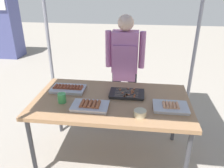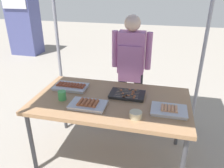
{
  "view_description": "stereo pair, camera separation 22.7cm",
  "coord_description": "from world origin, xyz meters",
  "px_view_note": "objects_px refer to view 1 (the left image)",
  "views": [
    {
      "loc": [
        0.26,
        -2.0,
        1.84
      ],
      "look_at": [
        0.0,
        0.05,
        0.9
      ],
      "focal_mm": 35.55,
      "sensor_mm": 36.0,
      "label": 1
    },
    {
      "loc": [
        0.48,
        -1.96,
        1.84
      ],
      "look_at": [
        0.0,
        0.05,
        0.9
      ],
      "focal_mm": 35.55,
      "sensor_mm": 36.0,
      "label": 2
    }
  ],
  "objects_px": {
    "tray_pork_links": "(90,106)",
    "neighbor_stall_left": "(3,23)",
    "stall_table": "(111,104)",
    "tray_meat_skewers": "(127,94)",
    "tray_grilled_sausages": "(68,88)",
    "condiment_bowl": "(140,113)",
    "vendor_woman": "(125,62)",
    "drink_cup_near_edge": "(62,98)",
    "tray_spring_rolls": "(171,107)"
  },
  "relations": [
    {
      "from": "stall_table",
      "to": "tray_grilled_sausages",
      "type": "bearing_deg",
      "value": 163.64
    },
    {
      "from": "tray_spring_rolls",
      "to": "condiment_bowl",
      "type": "height_order",
      "value": "condiment_bowl"
    },
    {
      "from": "drink_cup_near_edge",
      "to": "neighbor_stall_left",
      "type": "distance_m",
      "value": 4.58
    },
    {
      "from": "stall_table",
      "to": "tray_spring_rolls",
      "type": "height_order",
      "value": "tray_spring_rolls"
    },
    {
      "from": "neighbor_stall_left",
      "to": "tray_spring_rolls",
      "type": "bearing_deg",
      "value": -42.99
    },
    {
      "from": "tray_grilled_sausages",
      "to": "tray_spring_rolls",
      "type": "xyz_separation_m",
      "value": [
        1.09,
        -0.26,
        -0.0
      ]
    },
    {
      "from": "tray_grilled_sausages",
      "to": "condiment_bowl",
      "type": "height_order",
      "value": "condiment_bowl"
    },
    {
      "from": "tray_meat_skewers",
      "to": "drink_cup_near_edge",
      "type": "xyz_separation_m",
      "value": [
        -0.64,
        -0.23,
        0.03
      ]
    },
    {
      "from": "stall_table",
      "to": "drink_cup_near_edge",
      "type": "distance_m",
      "value": 0.51
    },
    {
      "from": "stall_table",
      "to": "tray_meat_skewers",
      "type": "relative_size",
      "value": 4.36
    },
    {
      "from": "condiment_bowl",
      "to": "drink_cup_near_edge",
      "type": "relative_size",
      "value": 1.18
    },
    {
      "from": "condiment_bowl",
      "to": "vendor_woman",
      "type": "distance_m",
      "value": 1.12
    },
    {
      "from": "tray_meat_skewers",
      "to": "condiment_bowl",
      "type": "xyz_separation_m",
      "value": [
        0.14,
        -0.39,
        0.01
      ]
    },
    {
      "from": "stall_table",
      "to": "neighbor_stall_left",
      "type": "bearing_deg",
      "value": 133.28
    },
    {
      "from": "tray_meat_skewers",
      "to": "tray_spring_rolls",
      "type": "xyz_separation_m",
      "value": [
        0.43,
        -0.22,
        0.0
      ]
    },
    {
      "from": "tray_pork_links",
      "to": "neighbor_stall_left",
      "type": "distance_m",
      "value": 4.82
    },
    {
      "from": "drink_cup_near_edge",
      "to": "tray_meat_skewers",
      "type": "bearing_deg",
      "value": 20.11
    },
    {
      "from": "stall_table",
      "to": "drink_cup_near_edge",
      "type": "xyz_separation_m",
      "value": [
        -0.48,
        -0.12,
        0.1
      ]
    },
    {
      "from": "tray_grilled_sausages",
      "to": "tray_spring_rolls",
      "type": "height_order",
      "value": "tray_grilled_sausages"
    },
    {
      "from": "tray_meat_skewers",
      "to": "tray_pork_links",
      "type": "distance_m",
      "value": 0.45
    },
    {
      "from": "tray_grilled_sausages",
      "to": "neighbor_stall_left",
      "type": "relative_size",
      "value": 0.21
    },
    {
      "from": "tray_pork_links",
      "to": "condiment_bowl",
      "type": "distance_m",
      "value": 0.48
    },
    {
      "from": "stall_table",
      "to": "tray_pork_links",
      "type": "height_order",
      "value": "tray_pork_links"
    },
    {
      "from": "tray_grilled_sausages",
      "to": "tray_pork_links",
      "type": "height_order",
      "value": "tray_pork_links"
    },
    {
      "from": "stall_table",
      "to": "vendor_woman",
      "type": "relative_size",
      "value": 1.07
    },
    {
      "from": "tray_grilled_sausages",
      "to": "condiment_bowl",
      "type": "distance_m",
      "value": 0.91
    },
    {
      "from": "tray_spring_rolls",
      "to": "drink_cup_near_edge",
      "type": "relative_size",
      "value": 3.44
    },
    {
      "from": "vendor_woman",
      "to": "tray_pork_links",
      "type": "bearing_deg",
      "value": 75.6
    },
    {
      "from": "tray_meat_skewers",
      "to": "tray_spring_rolls",
      "type": "height_order",
      "value": "tray_spring_rolls"
    },
    {
      "from": "tray_pork_links",
      "to": "condiment_bowl",
      "type": "relative_size",
      "value": 3.12
    },
    {
      "from": "tray_pork_links",
      "to": "tray_spring_rolls",
      "type": "xyz_separation_m",
      "value": [
        0.76,
        0.08,
        -0.0
      ]
    },
    {
      "from": "drink_cup_near_edge",
      "to": "vendor_woman",
      "type": "relative_size",
      "value": 0.06
    },
    {
      "from": "tray_grilled_sausages",
      "to": "neighbor_stall_left",
      "type": "height_order",
      "value": "neighbor_stall_left"
    },
    {
      "from": "tray_spring_rolls",
      "to": "neighbor_stall_left",
      "type": "relative_size",
      "value": 0.18
    },
    {
      "from": "tray_grilled_sausages",
      "to": "stall_table",
      "type": "bearing_deg",
      "value": -16.36
    },
    {
      "from": "tray_meat_skewers",
      "to": "tray_spring_rolls",
      "type": "bearing_deg",
      "value": -27.47
    },
    {
      "from": "tray_meat_skewers",
      "to": "neighbor_stall_left",
      "type": "height_order",
      "value": "neighbor_stall_left"
    },
    {
      "from": "tray_pork_links",
      "to": "drink_cup_near_edge",
      "type": "distance_m",
      "value": 0.31
    },
    {
      "from": "tray_spring_rolls",
      "to": "vendor_woman",
      "type": "relative_size",
      "value": 0.22
    },
    {
      "from": "stall_table",
      "to": "tray_pork_links",
      "type": "bearing_deg",
      "value": -133.11
    },
    {
      "from": "tray_meat_skewers",
      "to": "tray_pork_links",
      "type": "xyz_separation_m",
      "value": [
        -0.33,
        -0.3,
        0.0
      ]
    },
    {
      "from": "stall_table",
      "to": "tray_grilled_sausages",
      "type": "xyz_separation_m",
      "value": [
        -0.5,
        0.15,
        0.07
      ]
    },
    {
      "from": "drink_cup_near_edge",
      "to": "vendor_woman",
      "type": "height_order",
      "value": "vendor_woman"
    },
    {
      "from": "tray_spring_rolls",
      "to": "tray_pork_links",
      "type": "bearing_deg",
      "value": -174.19
    },
    {
      "from": "stall_table",
      "to": "neighbor_stall_left",
      "type": "distance_m",
      "value": 4.8
    },
    {
      "from": "tray_spring_rolls",
      "to": "condiment_bowl",
      "type": "relative_size",
      "value": 2.92
    },
    {
      "from": "drink_cup_near_edge",
      "to": "vendor_woman",
      "type": "xyz_separation_m",
      "value": [
        0.56,
        0.94,
        0.08
      ]
    },
    {
      "from": "tray_spring_rolls",
      "to": "neighbor_stall_left",
      "type": "xyz_separation_m",
      "value": [
        -3.87,
        3.61,
        0.13
      ]
    },
    {
      "from": "tray_pork_links",
      "to": "vendor_woman",
      "type": "xyz_separation_m",
      "value": [
        0.26,
        1.01,
        0.1
      ]
    },
    {
      "from": "tray_meat_skewers",
      "to": "neighbor_stall_left",
      "type": "bearing_deg",
      "value": 135.48
    }
  ]
}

